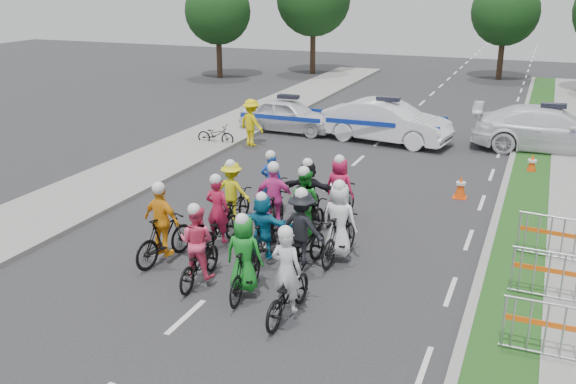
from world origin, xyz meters
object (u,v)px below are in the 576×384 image
at_px(rider_9, 275,208).
at_px(tree_0, 218,11).
at_px(rider_2, 198,253).
at_px(police_car_2, 551,130).
at_px(rider_6, 219,223).
at_px(cone_0, 461,187).
at_px(rider_3, 163,231).
at_px(parked_bike, 216,135).
at_px(cone_1, 532,164).
at_px(rider_1, 245,264).
at_px(police_car_1, 387,122).
at_px(rider_10, 233,199).
at_px(police_car_0, 288,115).
at_px(rider_13, 339,196).
at_px(barrier_0, 563,336).
at_px(barrier_1, 562,280).
at_px(rider_4, 302,238).
at_px(rider_11, 308,196).
at_px(tree_4, 505,12).
at_px(rider_12, 272,194).
at_px(barrier_2, 562,241).
at_px(rider_8, 305,213).
at_px(marshal_hiviz, 252,123).
at_px(rider_0, 287,287).
at_px(rider_5, 263,233).
at_px(rider_7, 339,230).

relative_size(rider_9, tree_0, 0.32).
height_order(rider_2, police_car_2, rider_2).
height_order(rider_6, cone_0, rider_6).
height_order(rider_3, parked_bike, rider_3).
bearing_deg(tree_0, cone_1, -37.82).
relative_size(rider_1, rider_2, 1.00).
xyz_separation_m(police_car_1, parked_bike, (-6.12, -2.89, -0.43)).
bearing_deg(rider_1, rider_10, -64.70).
relative_size(police_car_0, police_car_1, 0.82).
relative_size(rider_6, rider_13, 1.01).
bearing_deg(police_car_2, rider_13, 148.91).
xyz_separation_m(barrier_0, barrier_1, (0.00, 2.24, 0.00)).
height_order(rider_13, police_car_1, rider_13).
relative_size(rider_4, barrier_1, 1.01).
xyz_separation_m(rider_11, tree_4, (2.52, 28.48, 3.41)).
bearing_deg(police_car_0, rider_1, -159.55).
bearing_deg(rider_6, rider_12, -96.82).
distance_m(rider_13, barrier_2, 5.56).
relative_size(barrier_0, cone_1, 2.86).
relative_size(rider_8, rider_12, 1.04).
bearing_deg(cone_0, tree_4, 92.16).
bearing_deg(barrier_1, rider_6, 179.82).
bearing_deg(rider_11, rider_10, 21.73).
distance_m(barrier_0, tree_4, 33.42).
relative_size(rider_4, cone_0, 2.88).
bearing_deg(marshal_hiviz, barrier_1, 163.92).
xyz_separation_m(rider_12, cone_0, (4.60, 3.46, -0.28)).
distance_m(rider_9, police_car_1, 10.67).
height_order(rider_1, rider_6, rider_6).
height_order(rider_9, police_car_0, rider_9).
bearing_deg(rider_9, rider_12, -74.52).
bearing_deg(rider_2, cone_0, -123.00).
height_order(rider_0, rider_13, rider_0).
bearing_deg(tree_4, rider_5, -94.81).
distance_m(rider_6, rider_11, 2.70).
bearing_deg(police_car_2, rider_12, 141.79).
xyz_separation_m(rider_11, rider_12, (-1.14, 0.25, -0.15)).
relative_size(police_car_0, police_car_2, 0.72).
xyz_separation_m(police_car_1, barrier_2, (6.44, -9.73, -0.27)).
distance_m(rider_2, police_car_2, 16.10).
distance_m(rider_2, rider_7, 3.29).
bearing_deg(cone_0, rider_0, -104.02).
height_order(rider_2, rider_6, rider_6).
relative_size(rider_4, cone_1, 2.88).
xyz_separation_m(rider_6, barrier_2, (7.68, 2.10, -0.07)).
height_order(rider_1, rider_10, rider_1).
bearing_deg(tree_0, rider_6, -62.25).
xyz_separation_m(rider_9, cone_0, (3.94, 4.81, -0.42)).
bearing_deg(rider_8, police_car_2, -106.37).
xyz_separation_m(rider_10, rider_12, (0.69, 1.01, -0.09)).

